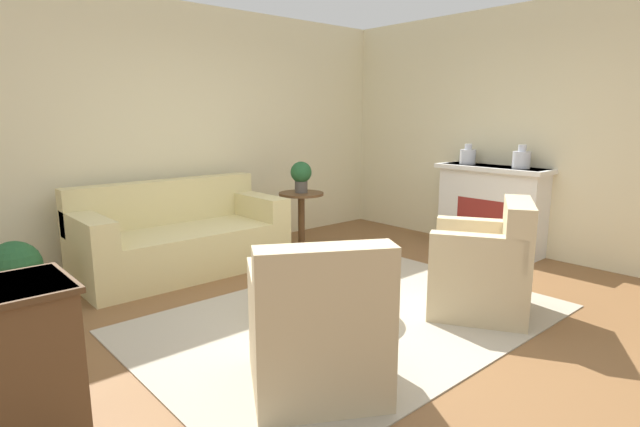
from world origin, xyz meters
name	(u,v)px	position (x,y,z in m)	size (l,w,h in m)	color
ground_plane	(352,319)	(0.00, 0.00, 0.00)	(16.00, 16.00, 0.00)	brown
wall_back	(184,132)	(0.00, 2.72, 1.40)	(9.31, 0.12, 2.80)	beige
wall_right	(537,132)	(2.91, 0.00, 1.40)	(0.12, 9.71, 2.80)	beige
rug	(352,318)	(0.00, 0.00, 0.01)	(3.28, 2.24, 0.01)	#B2A893
couch	(181,239)	(-0.42, 2.07, 0.33)	(2.06, 0.95, 0.91)	beige
armchair_left	(317,332)	(-0.90, -0.61, 0.37)	(1.01, 1.01, 0.92)	#C6B289
armchair_right	(485,269)	(0.90, -0.61, 0.37)	(1.01, 1.01, 0.92)	#C6B289
ottoman_table	(324,275)	(-0.05, 0.28, 0.30)	(0.80, 0.80, 0.47)	beige
side_table	(301,211)	(1.03, 1.88, 0.47)	(0.53, 0.53, 0.69)	brown
fireplace	(491,207)	(2.67, 0.37, 0.53)	(0.44, 1.32, 1.01)	white
vase_mantel_near	(468,156)	(2.65, 0.70, 1.10)	(0.19, 0.19, 0.24)	silver
vase_mantel_far	(521,159)	(2.65, 0.03, 1.11)	(0.19, 0.19, 0.26)	silver
potted_plant_on_side_table	(301,175)	(1.03, 1.88, 0.90)	(0.25, 0.25, 0.37)	#4C4742
potted_plant_floor	(15,273)	(-1.95, 1.88, 0.34)	(0.42, 0.42, 0.60)	#4C4742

